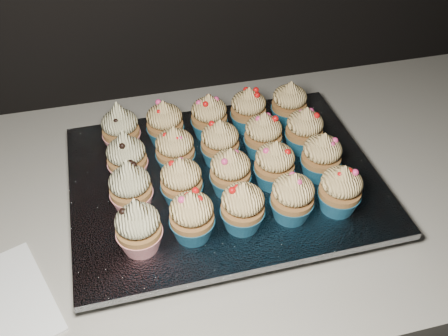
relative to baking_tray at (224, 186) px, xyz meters
name	(u,v)px	position (x,y,z in m)	size (l,w,h in m)	color
worktop	(138,209)	(-0.14, 0.01, -0.03)	(2.44, 0.64, 0.04)	beige
baking_tray	(224,186)	(0.00, 0.00, 0.00)	(0.45, 0.34, 0.02)	black
foil_lining	(224,178)	(0.00, 0.00, 0.02)	(0.48, 0.38, 0.01)	silver
cupcake_0	(138,227)	(-0.15, -0.11, 0.06)	(0.06, 0.06, 0.10)	red
cupcake_1	(192,216)	(-0.07, -0.11, 0.06)	(0.06, 0.06, 0.08)	#1C6185
cupcake_2	(243,207)	(0.00, -0.11, 0.06)	(0.06, 0.06, 0.08)	#1C6185
cupcake_3	(292,197)	(0.07, -0.11, 0.06)	(0.06, 0.06, 0.08)	#1C6185
cupcake_4	(340,190)	(0.15, -0.11, 0.06)	(0.06, 0.06, 0.08)	#1C6185
cupcake_5	(131,188)	(-0.15, -0.03, 0.06)	(0.06, 0.06, 0.10)	red
cupcake_6	(181,182)	(-0.07, -0.04, 0.06)	(0.06, 0.06, 0.08)	#1C6185
cupcake_7	(230,172)	(0.00, -0.04, 0.06)	(0.06, 0.06, 0.08)	#1C6185
cupcake_8	(274,165)	(0.07, -0.04, 0.06)	(0.06, 0.06, 0.08)	#1C6185
cupcake_9	(321,157)	(0.15, -0.04, 0.06)	(0.06, 0.06, 0.08)	#1C6185
cupcake_10	(127,158)	(-0.15, 0.03, 0.06)	(0.06, 0.06, 0.10)	red
cupcake_11	(175,150)	(-0.07, 0.04, 0.06)	(0.06, 0.06, 0.08)	#1C6185
cupcake_12	(220,143)	(0.00, 0.04, 0.06)	(0.06, 0.06, 0.08)	#1C6185
cupcake_13	(263,136)	(0.08, 0.04, 0.06)	(0.06, 0.06, 0.08)	#1C6185
cupcake_14	(304,130)	(0.15, 0.03, 0.06)	(0.06, 0.06, 0.08)	#1C6185
cupcake_15	(121,129)	(-0.15, 0.11, 0.06)	(0.06, 0.06, 0.10)	red
cupcake_16	(165,124)	(-0.08, 0.11, 0.06)	(0.06, 0.06, 0.08)	#1C6185
cupcake_17	(209,117)	(0.00, 0.11, 0.06)	(0.06, 0.06, 0.08)	#1C6185
cupcake_18	(248,110)	(0.07, 0.11, 0.06)	(0.06, 0.06, 0.08)	#1C6185
cupcake_19	(289,104)	(0.15, 0.11, 0.06)	(0.06, 0.06, 0.08)	#1C6185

